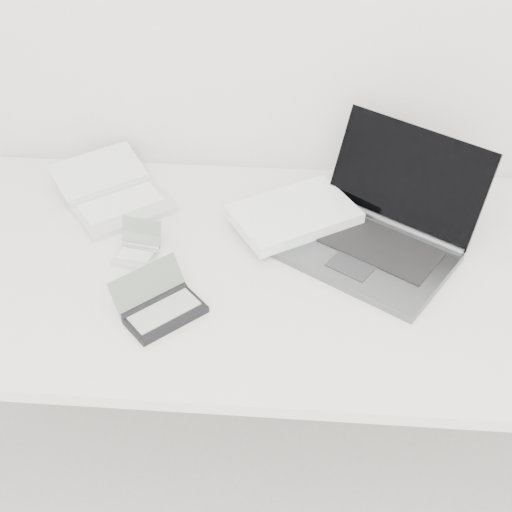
# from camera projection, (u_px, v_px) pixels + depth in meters

# --- Properties ---
(desk) EXTENTS (1.60, 0.80, 0.73)m
(desk) POSITION_uv_depth(u_px,v_px,m) (270.00, 280.00, 1.65)
(desk) COLOR white
(desk) RESTS_ON ground
(laptop_large) EXTENTS (0.62, 0.50, 0.24)m
(laptop_large) POSITION_uv_depth(u_px,v_px,m) (347.00, 225.00, 1.67)
(laptop_large) COLOR #5D6062
(laptop_large) RESTS_ON desk
(netbook_open_white) EXTENTS (0.36, 0.37, 0.06)m
(netbook_open_white) POSITION_uv_depth(u_px,v_px,m) (116.00, 198.00, 1.79)
(netbook_open_white) COLOR silver
(netbook_open_white) RESTS_ON desk
(pda_silver) EXTENTS (0.11, 0.11, 0.08)m
(pda_silver) POSITION_uv_depth(u_px,v_px,m) (138.00, 250.00, 1.64)
(pda_silver) COLOR silver
(pda_silver) RESTS_ON desk
(palmtop_charcoal) EXTENTS (0.21, 0.21, 0.08)m
(palmtop_charcoal) POSITION_uv_depth(u_px,v_px,m) (161.00, 307.00, 1.49)
(palmtop_charcoal) COLOR black
(palmtop_charcoal) RESTS_ON desk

